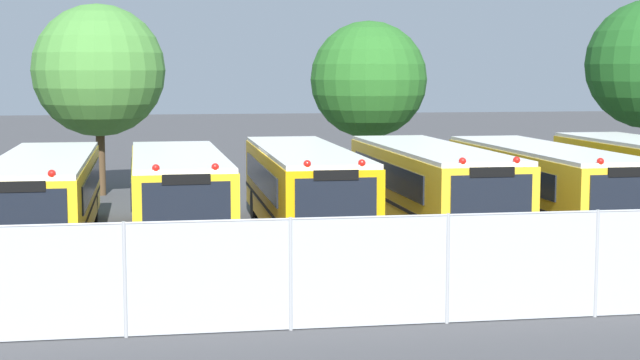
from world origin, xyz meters
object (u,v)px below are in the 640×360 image
(school_bus_2, at_px, (178,192))
(tree_1, at_px, (98,71))
(school_bus_1, at_px, (45,195))
(school_bus_3, at_px, (304,187))
(school_bus_5, at_px, (543,183))
(school_bus_4, at_px, (430,185))
(tree_2, at_px, (367,80))

(school_bus_2, distance_m, tree_1, 11.41)
(tree_1, bearing_deg, school_bus_1, -94.99)
(school_bus_2, xyz_separation_m, school_bus_3, (3.57, 0.18, 0.04))
(school_bus_1, bearing_deg, school_bus_3, -179.68)
(school_bus_1, distance_m, school_bus_5, 14.53)
(school_bus_3, bearing_deg, school_bus_4, 178.17)
(school_bus_5, relative_size, tree_2, 1.60)
(school_bus_4, bearing_deg, tree_2, -93.15)
(school_bus_5, height_order, tree_2, tree_2)
(school_bus_1, distance_m, school_bus_4, 10.89)
(school_bus_1, bearing_deg, school_bus_4, 179.32)
(school_bus_3, xyz_separation_m, tree_2, (4.15, 10.66, 2.95))
(school_bus_1, distance_m, school_bus_2, 3.61)
(school_bus_4, distance_m, tree_2, 11.19)
(school_bus_1, relative_size, school_bus_3, 1.02)
(school_bus_1, xyz_separation_m, tree_1, (0.92, 10.51, 3.37))
(school_bus_3, distance_m, tree_2, 11.82)
(school_bus_2, relative_size, school_bus_5, 0.90)
(school_bus_1, xyz_separation_m, school_bus_3, (7.18, 0.12, 0.05))
(school_bus_3, relative_size, school_bus_4, 1.02)
(tree_1, height_order, tree_2, tree_1)
(school_bus_3, xyz_separation_m, school_bus_5, (7.35, 0.26, -0.04))
(school_bus_5, bearing_deg, school_bus_4, 5.06)
(school_bus_5, relative_size, tree_1, 1.49)
(school_bus_4, xyz_separation_m, tree_2, (0.44, 10.79, 2.95))
(school_bus_3, xyz_separation_m, school_bus_4, (3.72, -0.13, 0.01))
(school_bus_3, distance_m, school_bus_5, 7.35)
(school_bus_3, bearing_deg, tree_2, -111.15)
(school_bus_5, bearing_deg, school_bus_3, 1.02)
(school_bus_1, distance_m, tree_1, 11.07)
(tree_1, bearing_deg, school_bus_5, -36.67)
(school_bus_2, distance_m, school_bus_5, 10.92)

